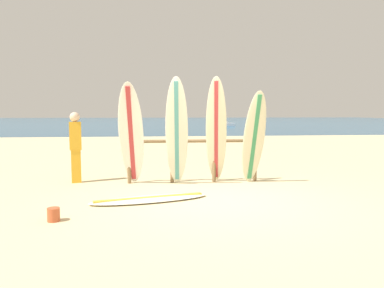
% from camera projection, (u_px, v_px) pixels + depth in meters
% --- Properties ---
extents(ground_plane, '(120.00, 120.00, 0.00)m').
position_uv_depth(ground_plane, '(220.00, 201.00, 6.79)').
color(ground_plane, beige).
extents(ocean_water, '(120.00, 80.00, 0.01)m').
position_uv_depth(ocean_water, '(164.00, 121.00, 64.27)').
color(ocean_water, '#1E5984').
rests_on(ocean_water, ground).
extents(surfboard_rack, '(3.19, 0.09, 1.16)m').
position_uv_depth(surfboard_rack, '(193.00, 152.00, 8.53)').
color(surfboard_rack, olive).
rests_on(surfboard_rack, ground).
extents(surfboard_leaning_far_left, '(0.62, 1.04, 2.37)m').
position_uv_depth(surfboard_leaning_far_left, '(131.00, 135.00, 8.00)').
color(surfboard_leaning_far_left, white).
rests_on(surfboard_leaning_far_left, ground).
extents(surfboard_leaning_left, '(0.58, 0.86, 2.49)m').
position_uv_depth(surfboard_leaning_left, '(177.00, 132.00, 8.01)').
color(surfboard_leaning_left, silver).
rests_on(surfboard_leaning_left, ground).
extents(surfboard_leaning_center_left, '(0.64, 0.99, 2.51)m').
position_uv_depth(surfboard_leaning_center_left, '(216.00, 131.00, 8.26)').
color(surfboard_leaning_center_left, beige).
rests_on(surfboard_leaning_center_left, ground).
extents(surfboard_leaning_center, '(0.62, 0.73, 2.20)m').
position_uv_depth(surfboard_leaning_center, '(254.00, 138.00, 8.26)').
color(surfboard_leaning_center, beige).
rests_on(surfboard_leaning_center, ground).
extents(surfboard_lying_on_sand, '(2.38, 1.11, 0.08)m').
position_uv_depth(surfboard_lying_on_sand, '(150.00, 199.00, 6.79)').
color(surfboard_lying_on_sand, white).
rests_on(surfboard_lying_on_sand, ground).
extents(beachgoer_standing, '(0.31, 0.23, 1.71)m').
position_uv_depth(beachgoer_standing, '(76.00, 144.00, 8.45)').
color(beachgoer_standing, gold).
rests_on(beachgoer_standing, ground).
extents(small_boat_offshore, '(2.89, 1.45, 0.71)m').
position_uv_depth(small_boat_offshore, '(223.00, 124.00, 42.29)').
color(small_boat_offshore, silver).
rests_on(small_boat_offshore, ocean_water).
extents(sand_bucket, '(0.19, 0.19, 0.21)m').
position_uv_depth(sand_bucket, '(54.00, 215.00, 5.51)').
color(sand_bucket, '#CC5933').
rests_on(sand_bucket, ground).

